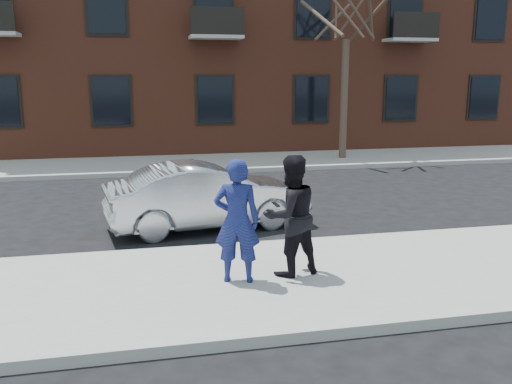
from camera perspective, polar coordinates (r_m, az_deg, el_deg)
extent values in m
plane|color=black|center=(8.66, 7.36, -8.87)|extent=(100.00, 100.00, 0.00)
cube|color=gray|center=(8.41, 7.94, -8.98)|extent=(50.00, 3.50, 0.15)
cube|color=#999691|center=(10.02, 4.41, -5.40)|extent=(50.00, 0.10, 0.15)
cube|color=gray|center=(19.29, -3.82, 3.11)|extent=(50.00, 3.50, 0.15)
cube|color=#999691|center=(17.53, -2.95, 2.21)|extent=(50.00, 0.10, 0.15)
cube|color=brown|center=(26.20, -1.74, 18.50)|extent=(24.00, 10.00, 12.00)
cube|color=black|center=(21.61, 5.85, 9.71)|extent=(1.30, 0.06, 1.70)
cube|color=black|center=(25.02, 22.87, 9.16)|extent=(1.30, 0.06, 1.70)
cube|color=black|center=(21.72, 6.04, 18.17)|extent=(1.30, 0.06, 1.70)
cube|color=black|center=(25.11, 23.49, 16.45)|extent=(1.30, 0.06, 1.70)
cylinder|color=#3C2D23|center=(19.99, 9.25, 9.57)|extent=(0.26, 0.26, 4.20)
imported|color=#B7BABF|center=(11.14, -5.17, -0.42)|extent=(4.28, 2.07, 1.35)
imported|color=navy|center=(7.76, -2.02, -3.05)|extent=(0.75, 0.58, 1.81)
cube|color=black|center=(7.88, -2.30, 0.32)|extent=(0.10, 0.14, 0.08)
imported|color=black|center=(8.05, 3.66, -2.50)|extent=(1.04, 0.90, 1.82)
cube|color=black|center=(8.09, 2.11, -1.31)|extent=(0.12, 0.15, 0.06)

